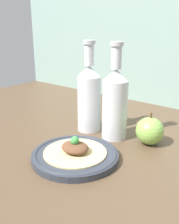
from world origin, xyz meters
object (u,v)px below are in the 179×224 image
object	(u,v)px
plate	(75,155)
cider_bottle_right	(115,102)
cider_bottle_left	(89,96)
apple	(150,131)
plated_food	(75,149)

from	to	relation	value
plate	cider_bottle_right	xyz separation A→B (cm)	(0.39, 18.65, 10.93)
cider_bottle_left	plate	bearing A→B (deg)	-62.02
cider_bottle_left	cider_bottle_right	world-z (taller)	same
plate	cider_bottle_left	xyz separation A→B (cm)	(-9.91, 18.65, 10.93)
cider_bottle_right	apple	size ratio (longest dim) A/B	2.98
plated_food	cider_bottle_right	size ratio (longest dim) A/B	0.57
cider_bottle_right	plated_food	bearing A→B (deg)	-91.21
cider_bottle_left	cider_bottle_right	size ratio (longest dim) A/B	1.00
cider_bottle_left	apple	world-z (taller)	cider_bottle_left
plate	apple	xyz separation A→B (cm)	(11.52, 21.31, 3.14)
plate	cider_bottle_left	size ratio (longest dim) A/B	0.79
cider_bottle_right	plate	bearing A→B (deg)	-91.21
plated_food	cider_bottle_left	xyz separation A→B (cm)	(-9.91, 18.65, 9.15)
cider_bottle_right	apple	world-z (taller)	cider_bottle_right
cider_bottle_left	plated_food	bearing A→B (deg)	-62.02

